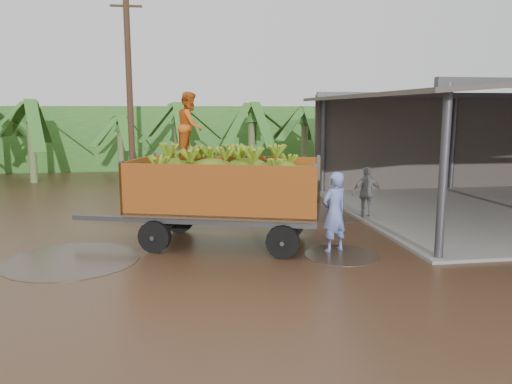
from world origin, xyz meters
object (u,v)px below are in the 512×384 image
banana_trailer (225,189)px  man_grey (367,193)px  utility_pole (130,94)px  man_blue (334,212)px

banana_trailer → man_grey: 5.22m
man_grey → utility_pole: bearing=-36.6°
man_blue → man_grey: (2.12, 3.32, -0.15)m
banana_trailer → man_grey: size_ratio=3.96×
banana_trailer → man_blue: bearing=-4.7°
man_blue → man_grey: bearing=-145.9°
man_blue → man_grey: 3.94m
man_blue → utility_pole: bearing=-82.2°
man_blue → utility_pole: (-5.52, 9.15, 3.04)m
banana_trailer → man_grey: (4.66, 2.27, -0.60)m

